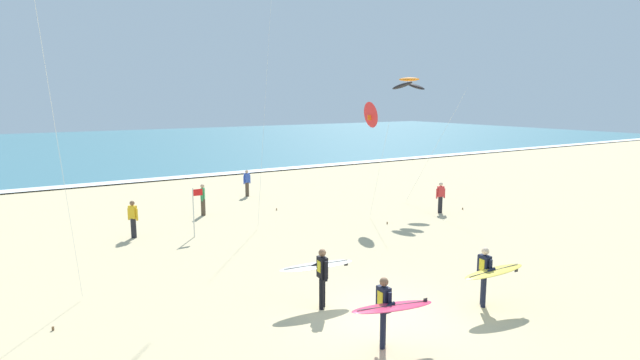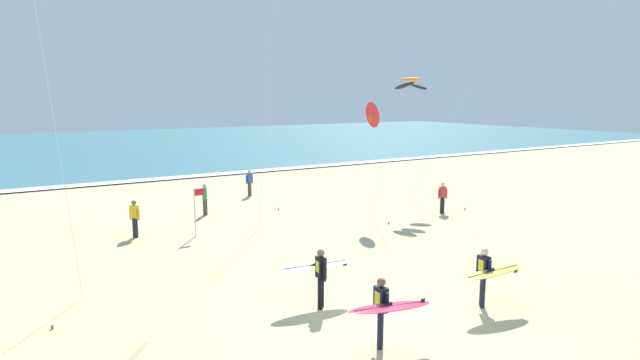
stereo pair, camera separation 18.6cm
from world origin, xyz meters
The scene contains 13 objects.
ground_plane centered at (0.00, 0.00, 0.00)m, with size 160.00×160.00×0.00m, color #CCB789.
ocean_water centered at (0.00, 56.52, 0.04)m, with size 160.00×60.00×0.08m, color teal.
shoreline_foam centered at (0.00, 26.82, 0.09)m, with size 160.00×1.41×0.01m, color white.
surfer_lead centered at (-1.08, 1.71, 1.05)m, with size 2.31×1.05×1.71m.
surfer_trailing centered at (2.81, -0.94, 1.04)m, with size 2.05×1.02×1.71m.
surfer_third centered at (-1.10, -1.32, 1.05)m, with size 2.32×0.92×1.71m.
kite_delta_scarlet_far centered at (6.83, 9.55, 5.01)m, with size 0.47×2.19×5.66m.
kite_arc_amber_high centered at (10.61, 11.19, 6.57)m, with size 2.79×3.96×6.90m.
bystander_blue_top centered at (3.94, 17.78, 0.81)m, with size 0.49×0.24×1.59m.
bystander_yellow_top centered at (-3.90, 11.87, 0.81)m, with size 0.34×0.41×1.59m.
bystander_green_top centered at (0.00, 14.34, 0.81)m, with size 0.31×0.45×1.59m.
bystander_red_top centered at (10.44, 8.41, 0.81)m, with size 0.48×0.27×1.59m.
lifeguard_flag centered at (-1.65, 10.64, 1.27)m, with size 0.44×0.05×2.10m.
Camera 1 is at (-8.40, -9.93, 5.82)m, focal length 28.70 mm.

